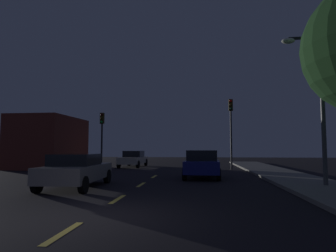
{
  "coord_description": "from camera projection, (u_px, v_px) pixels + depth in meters",
  "views": [
    {
      "loc": [
        2.67,
        -6.78,
        1.66
      ],
      "look_at": [
        0.29,
        15.01,
        3.33
      ],
      "focal_mm": 31.13,
      "sensor_mm": 36.0,
      "label": 1
    }
  ],
  "objects": [
    {
      "name": "ground_plane",
      "position": [
        144.0,
        183.0,
        13.83
      ],
      "size": [
        80.0,
        80.0,
        0.0
      ],
      "primitive_type": "plane",
      "color": "black"
    },
    {
      "name": "sidewalk_curb_right",
      "position": [
        309.0,
        184.0,
        13.02
      ],
      "size": [
        3.0,
        40.0,
        0.15
      ],
      "primitive_type": "cube",
      "color": "gray",
      "rests_on": "ground_plane"
    },
    {
      "name": "lane_stripe_nearest",
      "position": [
        63.0,
        233.0,
        5.7
      ],
      "size": [
        0.16,
        1.6,
        0.01
      ],
      "primitive_type": "cube",
      "color": "#EACC4C",
      "rests_on": "ground_plane"
    },
    {
      "name": "lane_stripe_second",
      "position": [
        118.0,
        199.0,
        9.46
      ],
      "size": [
        0.16,
        1.6,
        0.01
      ],
      "primitive_type": "cube",
      "color": "#EACC4C",
      "rests_on": "ground_plane"
    },
    {
      "name": "lane_stripe_third",
      "position": [
        141.0,
        185.0,
        13.23
      ],
      "size": [
        0.16,
        1.6,
        0.01
      ],
      "primitive_type": "cube",
      "color": "#EACC4C",
      "rests_on": "ground_plane"
    },
    {
      "name": "lane_stripe_fourth",
      "position": [
        154.0,
        177.0,
        17.0
      ],
      "size": [
        0.16,
        1.6,
        0.01
      ],
      "primitive_type": "cube",
      "color": "#EACC4C",
      "rests_on": "ground_plane"
    },
    {
      "name": "traffic_signal_left",
      "position": [
        102.0,
        129.0,
        23.71
      ],
      "size": [
        0.32,
        0.38,
        4.54
      ],
      "color": "#2D2D30",
      "rests_on": "ground_plane"
    },
    {
      "name": "traffic_signal_right",
      "position": [
        231.0,
        121.0,
        22.63
      ],
      "size": [
        0.32,
        0.38,
        5.47
      ],
      "color": "#2D2D30",
      "rests_on": "ground_plane"
    },
    {
      "name": "car_stopped_ahead",
      "position": [
        202.0,
        164.0,
        16.21
      ],
      "size": [
        2.05,
        3.91,
        1.54
      ],
      "color": "navy",
      "rests_on": "ground_plane"
    },
    {
      "name": "car_adjacent_lane",
      "position": [
        76.0,
        170.0,
        12.3
      ],
      "size": [
        2.16,
        4.46,
        1.41
      ],
      "color": "gray",
      "rests_on": "ground_plane"
    },
    {
      "name": "car_oncoming_far",
      "position": [
        133.0,
        159.0,
        25.96
      ],
      "size": [
        1.89,
        4.53,
        1.42
      ],
      "color": "beige",
      "rests_on": "ground_plane"
    },
    {
      "name": "street_lamp_right",
      "position": [
        316.0,
        94.0,
        12.23
      ],
      "size": [
        1.68,
        0.36,
        6.47
      ],
      "color": "#4C4C51",
      "rests_on": "ground_plane"
    },
    {
      "name": "storefront_left",
      "position": [
        50.0,
        142.0,
        24.93
      ],
      "size": [
        4.29,
        6.67,
        4.3
      ],
      "primitive_type": "cube",
      "color": "maroon",
      "rests_on": "ground_plane"
    }
  ]
}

